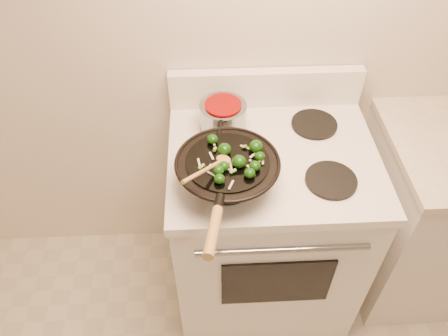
{
  "coord_description": "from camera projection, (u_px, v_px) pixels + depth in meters",
  "views": [
    {
      "loc": [
        -0.44,
        0.02,
        2.04
      ],
      "look_at": [
        -0.39,
        1.01,
        1.01
      ],
      "focal_mm": 35.0,
      "sensor_mm": 36.0,
      "label": 1
    }
  ],
  "objects": [
    {
      "name": "stirfry",
      "position": [
        237.0,
        158.0,
        1.4
      ],
      "size": [
        0.22,
        0.24,
        0.04
      ],
      "color": "#0F3708",
      "rests_on": "wok"
    },
    {
      "name": "saucepan",
      "position": [
        223.0,
        116.0,
        1.66
      ],
      "size": [
        0.18,
        0.29,
        0.11
      ],
      "color": "gray",
      "rests_on": "stove"
    },
    {
      "name": "wok",
      "position": [
        227.0,
        172.0,
        1.45
      ],
      "size": [
        0.35,
        0.57,
        0.17
      ],
      "color": "black",
      "rests_on": "stove"
    },
    {
      "name": "stove",
      "position": [
        265.0,
        226.0,
        1.94
      ],
      "size": [
        0.78,
        0.67,
        1.08
      ],
      "color": "white",
      "rests_on": "ground"
    },
    {
      "name": "wooden_spoon",
      "position": [
        213.0,
        166.0,
        1.36
      ],
      "size": [
        0.16,
        0.2,
        0.09
      ],
      "color": "#AA8043",
      "rests_on": "wok"
    }
  ]
}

